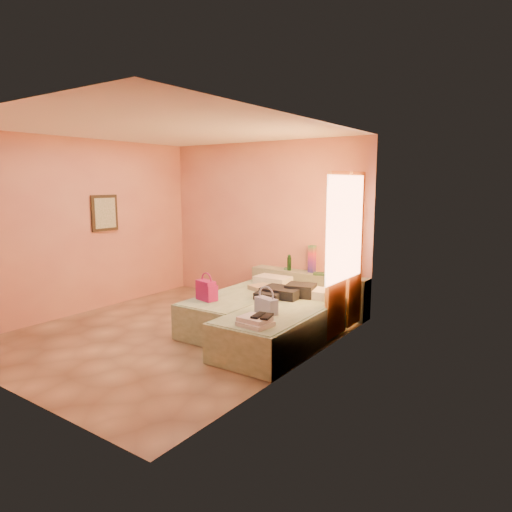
{
  "coord_description": "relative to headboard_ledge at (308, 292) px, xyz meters",
  "views": [
    {
      "loc": [
        4.48,
        -4.38,
        2.11
      ],
      "look_at": [
        0.81,
        0.85,
        1.07
      ],
      "focal_mm": 32.0,
      "sensor_mm": 36.0,
      "label": 1
    }
  ],
  "objects": [
    {
      "name": "rainbow_box",
      "position": [
        0.05,
        0.04,
        0.55
      ],
      "size": [
        0.11,
        0.11,
        0.44
      ],
      "primitive_type": "cube",
      "rotation": [
        0.0,
        0.0,
        -0.09
      ],
      "color": "#AA1462",
      "rests_on": "headboard_ledge"
    },
    {
      "name": "bed_right",
      "position": [
        0.52,
        -1.66,
        -0.08
      ],
      "size": [
        0.95,
        2.02,
        0.5
      ],
      "primitive_type": "cube",
      "rotation": [
        0.0,
        0.0,
        0.03
      ],
      "color": "#B6D2A9",
      "rests_on": "ground"
    },
    {
      "name": "room_walls",
      "position": [
        -0.77,
        -1.53,
        1.46
      ],
      "size": [
        4.02,
        4.51,
        2.81
      ],
      "color": "#EAA17C",
      "rests_on": "ground"
    },
    {
      "name": "khaki_garment",
      "position": [
        -0.25,
        -0.94,
        0.21
      ],
      "size": [
        0.47,
        0.42,
        0.07
      ],
      "primitive_type": "cube",
      "rotation": [
        0.0,
        0.0,
        -0.31
      ],
      "color": "tan",
      "rests_on": "bed_left"
    },
    {
      "name": "headboard_ledge",
      "position": [
        0.0,
        0.0,
        0.0
      ],
      "size": [
        2.05,
        0.3,
        0.65
      ],
      "primitive_type": "cube",
      "color": "#A3AE8F",
      "rests_on": "ground"
    },
    {
      "name": "towel_stack",
      "position": [
        0.64,
        -2.42,
        0.23
      ],
      "size": [
        0.37,
        0.33,
        0.1
      ],
      "primitive_type": "cube",
      "rotation": [
        0.0,
        0.0,
        -0.08
      ],
      "color": "white",
      "rests_on": "bed_right"
    },
    {
      "name": "magenta_handbag",
      "position": [
        -0.57,
        -1.87,
        0.31
      ],
      "size": [
        0.32,
        0.22,
        0.28
      ],
      "primitive_type": "cube",
      "rotation": [
        0.0,
        0.0,
        -0.2
      ],
      "color": "#AA1462",
      "rests_on": "bed_left"
    },
    {
      "name": "sandal_pair",
      "position": [
        0.7,
        -2.37,
        0.29
      ],
      "size": [
        0.21,
        0.26,
        0.02
      ],
      "primitive_type": "cube",
      "rotation": [
        0.0,
        0.0,
        0.16
      ],
      "color": "black",
      "rests_on": "towel_stack"
    },
    {
      "name": "small_dish",
      "position": [
        -0.4,
        0.02,
        0.34
      ],
      "size": [
        0.16,
        0.16,
        0.03
      ],
      "primitive_type": "cylinder",
      "rotation": [
        0.0,
        0.0,
        0.43
      ],
      "color": "#447C5A",
      "rests_on": "headboard_ledge"
    },
    {
      "name": "clothes_pile",
      "position": [
        0.24,
        -1.13,
        0.26
      ],
      "size": [
        0.64,
        0.64,
        0.18
      ],
      "primitive_type": "cube",
      "rotation": [
        0.0,
        0.0,
        0.1
      ],
      "color": "black",
      "rests_on": "bed_right"
    },
    {
      "name": "bed_left",
      "position": [
        -0.38,
        -1.28,
        -0.08
      ],
      "size": [
        0.95,
        2.02,
        0.5
      ],
      "primitive_type": "cube",
      "rotation": [
        0.0,
        0.0,
        0.03
      ],
      "color": "#B6D2A9",
      "rests_on": "ground"
    },
    {
      "name": "ground",
      "position": [
        -0.98,
        -2.1,
        -0.33
      ],
      "size": [
        4.5,
        4.5,
        0.0
      ],
      "primitive_type": "plane",
      "color": "tan",
      "rests_on": "ground"
    },
    {
      "name": "green_book",
      "position": [
        0.25,
        -0.07,
        0.34
      ],
      "size": [
        0.24,
        0.21,
        0.03
      ],
      "primitive_type": "cube",
      "rotation": [
        0.0,
        0.0,
        0.37
      ],
      "color": "#2A4E31",
      "rests_on": "headboard_ledge"
    },
    {
      "name": "water_bottle",
      "position": [
        -0.35,
        -0.03,
        0.45
      ],
      "size": [
        0.09,
        0.09,
        0.25
      ],
      "primitive_type": "cylinder",
      "rotation": [
        0.0,
        0.0,
        0.35
      ],
      "color": "#153B1F",
      "rests_on": "headboard_ledge"
    },
    {
      "name": "flower_vase",
      "position": [
        0.75,
        -0.05,
        0.46
      ],
      "size": [
        0.22,
        0.22,
        0.27
      ],
      "primitive_type": "cube",
      "rotation": [
        0.0,
        0.0,
        -0.06
      ],
      "color": "silver",
      "rests_on": "headboard_ledge"
    },
    {
      "name": "blue_handbag",
      "position": [
        0.47,
        -1.94,
        0.27
      ],
      "size": [
        0.33,
        0.21,
        0.2
      ],
      "primitive_type": "cube",
      "rotation": [
        0.0,
        0.0,
        -0.28
      ],
      "color": "#3C4E92",
      "rests_on": "bed_right"
    }
  ]
}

